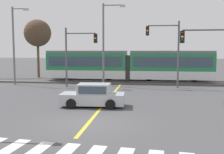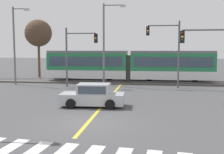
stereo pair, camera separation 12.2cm
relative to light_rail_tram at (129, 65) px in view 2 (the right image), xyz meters
name	(u,v)px [view 2 (the right image)]	position (x,y,z in m)	size (l,w,h in m)	color
ground_plane	(88,123)	(-0.70, -17.74, -2.05)	(200.00, 200.00, 0.00)	#474749
track_bed	(123,82)	(-0.70, 0.01, -1.96)	(120.00, 4.00, 0.18)	#56514C
rail_near	(122,81)	(-0.70, -0.71, -1.82)	(120.00, 0.08, 0.10)	#939399
rail_far	(123,80)	(-0.70, 0.73, -1.82)	(120.00, 0.08, 0.10)	#939399
light_rail_tram	(129,65)	(0.00, 0.00, 0.00)	(18.50, 2.64, 3.43)	silver
crosswalk_stripe_2	(4,151)	(-2.90, -22.09, -2.04)	(0.56, 2.80, 0.01)	silver
crosswalk_stripe_3	(31,154)	(-1.80, -22.19, -2.04)	(0.56, 2.80, 0.01)	silver
lane_centre_line	(108,100)	(-0.70, -11.14, -2.05)	(0.20, 18.30, 0.01)	gold
sedan_crossing	(93,96)	(-1.33, -13.55, -1.35)	(4.28, 2.08, 1.52)	#B7BABF
traffic_light_mid_right	(217,50)	(7.22, -10.24, 1.69)	(4.25, 0.38, 5.52)	#515459
traffic_light_far_left	(77,49)	(-4.85, -4.36, 1.77)	(3.25, 0.38, 5.91)	#515459
traffic_light_far_right	(168,44)	(4.10, -3.67, 2.19)	(3.25, 0.38, 6.50)	#515459
street_lamp_west	(16,41)	(-11.81, -3.37, 2.59)	(1.88, 0.28, 8.21)	slate
street_lamp_centre	(106,39)	(-2.19, -2.78, 2.77)	(2.36, 0.28, 8.45)	slate
bare_tree_far_west	(38,33)	(-12.37, 4.10, 3.81)	(3.56, 3.56, 7.68)	brown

